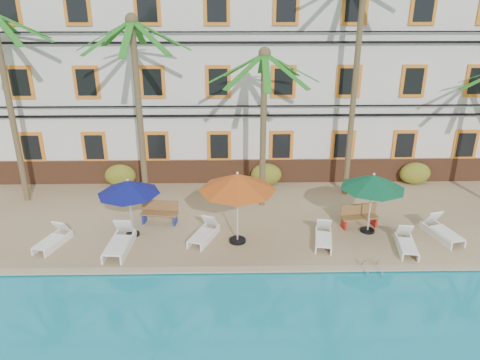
{
  "coord_description": "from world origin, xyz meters",
  "views": [
    {
      "loc": [
        -0.91,
        -14.55,
        9.23
      ],
      "look_at": [
        -0.57,
        3.0,
        2.0
      ],
      "focal_mm": 35.0,
      "sensor_mm": 36.0,
      "label": 1
    }
  ],
  "objects_px": {
    "palm_d": "(358,54)",
    "bench_left": "(160,212)",
    "palm_c": "(264,106)",
    "lounger_b": "(120,242)",
    "lounger_c": "(204,233)",
    "umbrella_red": "(237,182)",
    "umbrella_blue": "(128,187)",
    "lounger_a": "(53,239)",
    "umbrella_green": "(373,182)",
    "lounger_e": "(406,243)",
    "bench_right": "(359,216)",
    "palm_a": "(5,82)",
    "lounger_d": "(324,237)",
    "lounger_f": "(442,231)",
    "palm_b": "(137,89)"
  },
  "relations": [
    {
      "from": "palm_c",
      "to": "bench_right",
      "type": "bearing_deg",
      "value": -29.44
    },
    {
      "from": "palm_c",
      "to": "umbrella_green",
      "type": "xyz_separation_m",
      "value": [
        4.05,
        -2.6,
        -2.34
      ]
    },
    {
      "from": "umbrella_green",
      "to": "lounger_e",
      "type": "xyz_separation_m",
      "value": [
        1.04,
        -1.39,
        -1.88
      ]
    },
    {
      "from": "lounger_e",
      "to": "umbrella_blue",
      "type": "bearing_deg",
      "value": 172.92
    },
    {
      "from": "palm_b",
      "to": "umbrella_red",
      "type": "bearing_deg",
      "value": -38.7
    },
    {
      "from": "lounger_d",
      "to": "lounger_f",
      "type": "bearing_deg",
      "value": 4.31
    },
    {
      "from": "lounger_a",
      "to": "umbrella_blue",
      "type": "bearing_deg",
      "value": 14.51
    },
    {
      "from": "lounger_d",
      "to": "lounger_e",
      "type": "relative_size",
      "value": 1.01
    },
    {
      "from": "bench_right",
      "to": "lounger_e",
      "type": "bearing_deg",
      "value": -54.62
    },
    {
      "from": "palm_d",
      "to": "umbrella_blue",
      "type": "xyz_separation_m",
      "value": [
        -9.23,
        -3.87,
        -4.36
      ]
    },
    {
      "from": "umbrella_blue",
      "to": "bench_left",
      "type": "bearing_deg",
      "value": 48.78
    },
    {
      "from": "lounger_d",
      "to": "lounger_e",
      "type": "distance_m",
      "value": 3.02
    },
    {
      "from": "palm_c",
      "to": "lounger_d",
      "type": "height_order",
      "value": "palm_c"
    },
    {
      "from": "palm_c",
      "to": "lounger_b",
      "type": "height_order",
      "value": "palm_c"
    },
    {
      "from": "palm_c",
      "to": "lounger_e",
      "type": "height_order",
      "value": "palm_c"
    },
    {
      "from": "umbrella_blue",
      "to": "bench_left",
      "type": "distance_m",
      "value": 2.11
    },
    {
      "from": "lounger_f",
      "to": "umbrella_green",
      "type": "bearing_deg",
      "value": 169.28
    },
    {
      "from": "umbrella_red",
      "to": "lounger_c",
      "type": "height_order",
      "value": "umbrella_red"
    },
    {
      "from": "palm_b",
      "to": "umbrella_blue",
      "type": "distance_m",
      "value": 4.11
    },
    {
      "from": "umbrella_red",
      "to": "lounger_b",
      "type": "bearing_deg",
      "value": -173.57
    },
    {
      "from": "lounger_f",
      "to": "lounger_d",
      "type": "bearing_deg",
      "value": -175.69
    },
    {
      "from": "lounger_b",
      "to": "lounger_c",
      "type": "xyz_separation_m",
      "value": [
        3.07,
        0.7,
        -0.05
      ]
    },
    {
      "from": "palm_d",
      "to": "bench_left",
      "type": "relative_size",
      "value": 6.59
    },
    {
      "from": "lounger_e",
      "to": "lounger_d",
      "type": "bearing_deg",
      "value": 169.92
    },
    {
      "from": "lounger_a",
      "to": "lounger_e",
      "type": "bearing_deg",
      "value": -2.4
    },
    {
      "from": "palm_a",
      "to": "palm_b",
      "type": "bearing_deg",
      "value": -8.26
    },
    {
      "from": "palm_d",
      "to": "lounger_f",
      "type": "height_order",
      "value": "palm_d"
    },
    {
      "from": "lounger_c",
      "to": "bench_left",
      "type": "bearing_deg",
      "value": 142.17
    },
    {
      "from": "lounger_a",
      "to": "bench_right",
      "type": "distance_m",
      "value": 11.91
    },
    {
      "from": "bench_right",
      "to": "palm_a",
      "type": "bearing_deg",
      "value": 168.94
    },
    {
      "from": "palm_b",
      "to": "bench_right",
      "type": "height_order",
      "value": "palm_b"
    },
    {
      "from": "palm_a",
      "to": "umbrella_green",
      "type": "bearing_deg",
      "value": -12.58
    },
    {
      "from": "bench_left",
      "to": "lounger_c",
      "type": "bearing_deg",
      "value": -37.83
    },
    {
      "from": "lounger_e",
      "to": "bench_left",
      "type": "distance_m",
      "value": 9.68
    },
    {
      "from": "palm_b",
      "to": "lounger_c",
      "type": "relative_size",
      "value": 4.42
    },
    {
      "from": "umbrella_red",
      "to": "lounger_d",
      "type": "bearing_deg",
      "value": -2.89
    },
    {
      "from": "palm_a",
      "to": "lounger_d",
      "type": "height_order",
      "value": "palm_a"
    },
    {
      "from": "palm_a",
      "to": "bench_right",
      "type": "relative_size",
      "value": 5.37
    },
    {
      "from": "lounger_b",
      "to": "lounger_c",
      "type": "relative_size",
      "value": 1.15
    },
    {
      "from": "umbrella_blue",
      "to": "lounger_f",
      "type": "xyz_separation_m",
      "value": [
        12.01,
        -0.4,
        -1.75
      ]
    },
    {
      "from": "palm_a",
      "to": "lounger_e",
      "type": "distance_m",
      "value": 17.24
    },
    {
      "from": "umbrella_red",
      "to": "lounger_e",
      "type": "height_order",
      "value": "umbrella_red"
    },
    {
      "from": "palm_c",
      "to": "lounger_f",
      "type": "height_order",
      "value": "palm_c"
    },
    {
      "from": "palm_c",
      "to": "palm_d",
      "type": "distance_m",
      "value": 4.59
    },
    {
      "from": "lounger_e",
      "to": "bench_right",
      "type": "bearing_deg",
      "value": 125.38
    },
    {
      "from": "lounger_a",
      "to": "lounger_b",
      "type": "xyz_separation_m",
      "value": [
        2.57,
        -0.35,
        0.06
      ]
    },
    {
      "from": "lounger_d",
      "to": "bench_right",
      "type": "height_order",
      "value": "bench_right"
    },
    {
      "from": "umbrella_blue",
      "to": "palm_d",
      "type": "bearing_deg",
      "value": 22.72
    },
    {
      "from": "bench_left",
      "to": "palm_c",
      "type": "bearing_deg",
      "value": 20.85
    },
    {
      "from": "palm_d",
      "to": "lounger_c",
      "type": "relative_size",
      "value": 5.56
    }
  ]
}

